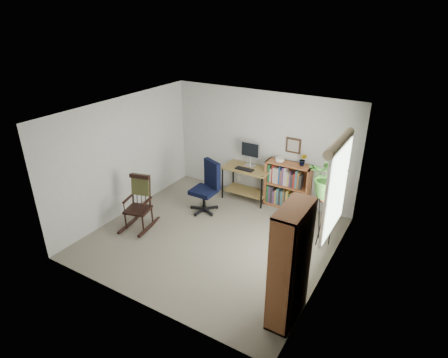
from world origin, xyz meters
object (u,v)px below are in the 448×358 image
Objects in this scene: rocking_chair at (137,203)px; low_bookshelf at (287,185)px; office_chair at (204,187)px; tall_bookshelf at (290,265)px; desk at (247,183)px.

rocking_chair reaches higher than low_bookshelf.
tall_bookshelf is (2.62, -1.88, 0.32)m from office_chair.
low_bookshelf is at bearing 7.51° from desk.
rocking_chair is 0.61× the size of tall_bookshelf.
office_chair is at bearing -142.89° from low_bookshelf.
rocking_chair is (-0.75, -1.18, -0.02)m from office_chair.
office_chair is 1.39m from rocking_chair.
rocking_chair reaches higher than desk.
desk is 3.57m from tall_bookshelf.
rocking_chair is (-1.26, -2.13, 0.16)m from desk.
tall_bookshelf is at bearing -26.47° from rocking_chair.
desk is at bearing 84.81° from office_chair.
office_chair reaches higher than rocking_chair.
rocking_chair is at bearing -99.41° from office_chair.
tall_bookshelf is at bearing -12.75° from office_chair.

